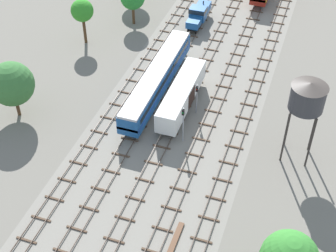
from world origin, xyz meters
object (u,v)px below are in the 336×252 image
object	(u,v)px
freight_boxcar_centre_left_nearest	(182,95)
signal_post_nearest	(183,121)
passenger_coach_left_near	(157,78)
shunter_loco_left_mid	(199,14)
signal_post_near	(197,95)
water_tower	(308,97)

from	to	relation	value
freight_boxcar_centre_left_nearest	signal_post_nearest	bearing A→B (deg)	-70.77
passenger_coach_left_near	shunter_loco_left_mid	world-z (taller)	passenger_coach_left_near
shunter_loco_left_mid	signal_post_near	world-z (taller)	signal_post_near
shunter_loco_left_mid	signal_post_nearest	distance (m)	30.02
freight_boxcar_centre_left_nearest	shunter_loco_left_mid	size ratio (longest dim) A/B	1.65
shunter_loco_left_mid	freight_boxcar_centre_left_nearest	bearing A→B (deg)	-79.32
passenger_coach_left_near	signal_post_nearest	bearing A→B (deg)	-52.25
passenger_coach_left_near	water_tower	size ratio (longest dim) A/B	1.99
shunter_loco_left_mid	signal_post_near	distance (m)	24.17
passenger_coach_left_near	signal_post_nearest	xyz separation A→B (m)	(6.51, -8.41, 0.81)
signal_post_nearest	freight_boxcar_centre_left_nearest	bearing A→B (deg)	109.23
shunter_loco_left_mid	water_tower	world-z (taller)	water_tower
water_tower	signal_post_nearest	distance (m)	15.21
signal_post_nearest	signal_post_near	distance (m)	6.03
shunter_loco_left_mid	passenger_coach_left_near	bearing A→B (deg)	-90.00
freight_boxcar_centre_left_nearest	water_tower	size ratio (longest dim) A/B	1.26
passenger_coach_left_near	signal_post_near	distance (m)	6.95
freight_boxcar_centre_left_nearest	signal_post_nearest	distance (m)	6.64
shunter_loco_left_mid	signal_post_near	size ratio (longest dim) A/B	1.82
freight_boxcar_centre_left_nearest	signal_post_near	bearing A→B (deg)	-5.12
freight_boxcar_centre_left_nearest	passenger_coach_left_near	xyz separation A→B (m)	(-4.35, 2.21, 0.16)
signal_post_nearest	passenger_coach_left_near	bearing A→B (deg)	127.75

